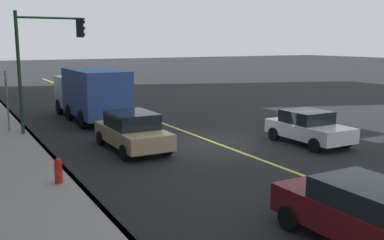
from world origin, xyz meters
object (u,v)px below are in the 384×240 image
Objects in this scene: car_white at (309,127)px; fire_hydrant at (58,173)px; car_tan at (132,131)px; truck_blue at (91,92)px; car_maroon at (363,212)px; traffic_light_mast at (44,52)px; street_sign_post at (7,97)px.

fire_hydrant is at bearing 94.12° from car_white.
truck_blue is at bearing -4.24° from car_tan.
car_maroon is 0.70× the size of traffic_light_mast.
car_white is 4.16× the size of fire_hydrant.
street_sign_post reaches higher than car_white.
car_maroon is 1.32× the size of street_sign_post.
car_white is 1.27× the size of street_sign_post.
car_white reaches higher than fire_hydrant.
truck_blue is 8.21× the size of fire_hydrant.
truck_blue is 1.32× the size of traffic_light_mast.
traffic_light_mast is (7.72, 9.60, 3.22)m from car_white.
traffic_light_mast is at bearing 51.21° from car_white.
fire_hydrant is at bearing 159.01° from truck_blue.
car_white is 0.67× the size of traffic_light_mast.
truck_blue reaches higher than fire_hydrant.
traffic_light_mast is at bearing 134.38° from truck_blue.
traffic_light_mast is 1.90× the size of street_sign_post.
fire_hydrant is at bearing -178.15° from street_sign_post.
car_tan is at bearing 6.15° from car_maroon.
truck_blue is (7.90, -0.59, 0.79)m from car_tan.
car_tan is at bearing -153.98° from traffic_light_mast.
traffic_light_mast is (-2.94, 3.01, 2.38)m from truck_blue.
car_maroon is 10.03m from car_white.
fire_hydrant is (-8.51, 1.39, -3.50)m from traffic_light_mast.
traffic_light_mast reaches higher than car_tan.
fire_hydrant is (-0.79, 10.99, -0.28)m from car_white.
car_maroon is at bearing -167.17° from traffic_light_mast.
truck_blue is at bearing 31.74° from car_white.
car_tan is 7.69m from car_white.
car_white is at bearing -148.26° from truck_blue.
truck_blue reaches higher than car_white.
street_sign_post is at bearing 1.85° from fire_hydrant.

